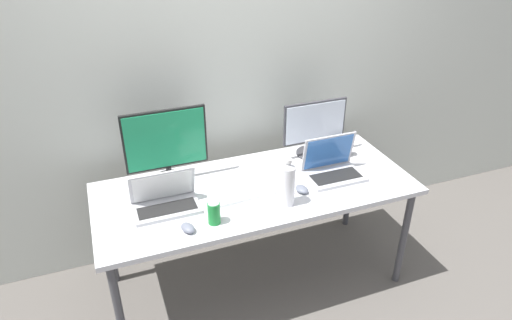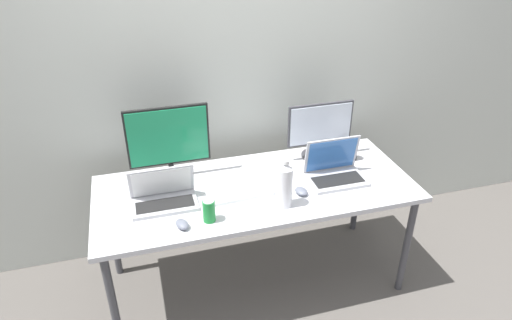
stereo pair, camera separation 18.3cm
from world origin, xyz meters
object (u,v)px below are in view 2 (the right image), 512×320
at_px(work_desk, 256,195).
at_px(soda_can_by_laptop, 352,151).
at_px(monitor_center, 320,130).
at_px(water_bottle, 285,185).
at_px(laptop_silver, 164,196).
at_px(keyboard_main, 241,194).
at_px(monitor_left, 169,141).
at_px(soda_can_near_keyboard, 209,211).
at_px(laptop_secondary, 335,170).
at_px(mouse_by_keyboard, 182,224).
at_px(mouse_by_laptop, 301,191).

height_order(work_desk, soda_can_by_laptop, soda_can_by_laptop).
height_order(monitor_center, water_bottle, monitor_center).
relative_size(laptop_silver, keyboard_main, 0.94).
xyz_separation_m(monitor_left, soda_can_near_keyboard, (0.13, -0.50, -0.18)).
distance_m(monitor_center, soda_can_by_laptop, 0.25).
distance_m(work_desk, soda_can_near_keyboard, 0.43).
bearing_deg(water_bottle, laptop_silver, 162.49).
distance_m(work_desk, water_bottle, 0.31).
height_order(laptop_secondary, water_bottle, water_bottle).
bearing_deg(mouse_by_keyboard, soda_can_near_keyboard, -11.46).
bearing_deg(laptop_silver, water_bottle, -17.51).
xyz_separation_m(monitor_center, mouse_by_keyboard, (-0.96, -0.51, -0.18)).
xyz_separation_m(work_desk, soda_can_by_laptop, (0.69, 0.15, 0.12)).
xyz_separation_m(laptop_secondary, soda_can_near_keyboard, (-0.81, -0.21, 0.01)).
relative_size(keyboard_main, mouse_by_laptop, 4.09).
bearing_deg(laptop_secondary, water_bottle, -154.23).
height_order(laptop_silver, mouse_by_keyboard, laptop_silver).
height_order(laptop_secondary, soda_can_by_laptop, laptop_secondary).
bearing_deg(soda_can_by_laptop, soda_can_near_keyboard, -158.75).
height_order(monitor_left, mouse_by_laptop, monitor_left).
relative_size(keyboard_main, soda_can_by_laptop, 2.99).
bearing_deg(mouse_by_keyboard, keyboard_main, 10.25).
bearing_deg(laptop_silver, monitor_center, 14.36).
height_order(monitor_center, mouse_by_laptop, monitor_center).
bearing_deg(laptop_secondary, keyboard_main, -177.48).
bearing_deg(water_bottle, mouse_by_laptop, 31.37).
bearing_deg(water_bottle, soda_can_by_laptop, 32.16).
height_order(monitor_left, water_bottle, monitor_left).
xyz_separation_m(mouse_by_keyboard, soda_can_by_laptop, (1.16, 0.41, 0.04)).
xyz_separation_m(monitor_center, laptop_secondary, (-0.01, -0.28, -0.14)).
distance_m(monitor_left, laptop_secondary, 1.00).
bearing_deg(soda_can_near_keyboard, soda_can_by_laptop, 21.25).
bearing_deg(water_bottle, work_desk, 113.78).
bearing_deg(laptop_silver, monitor_left, 74.52).
relative_size(laptop_silver, mouse_by_keyboard, 3.79).
height_order(mouse_by_keyboard, soda_can_by_laptop, soda_can_by_laptop).
relative_size(mouse_by_laptop, soda_can_by_laptop, 0.73).
bearing_deg(monitor_left, mouse_by_laptop, -30.07).
relative_size(work_desk, mouse_by_laptop, 20.24).
bearing_deg(monitor_left, soda_can_near_keyboard, -74.93).
bearing_deg(keyboard_main, work_desk, 27.13).
distance_m(mouse_by_keyboard, mouse_by_laptop, 0.71).
bearing_deg(mouse_by_laptop, monitor_center, 44.42).
bearing_deg(monitor_center, soda_can_by_laptop, -25.45).
relative_size(laptop_secondary, keyboard_main, 0.90).
relative_size(monitor_left, laptop_silver, 1.35).
height_order(mouse_by_laptop, soda_can_near_keyboard, soda_can_near_keyboard).
xyz_separation_m(laptop_silver, soda_can_near_keyboard, (0.21, -0.22, 0.01)).
relative_size(work_desk, soda_can_by_laptop, 14.81).
xyz_separation_m(mouse_by_laptop, soda_can_near_keyboard, (-0.55, -0.10, 0.04)).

